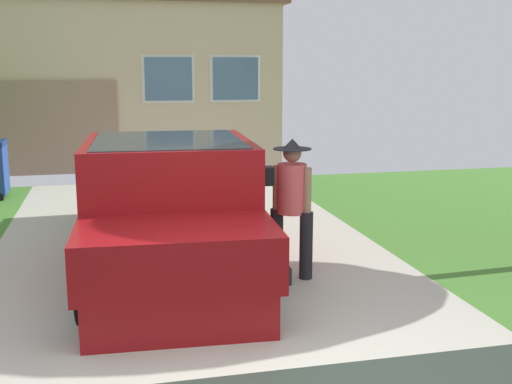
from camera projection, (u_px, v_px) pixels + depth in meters
pickup_truck at (169, 211)px, 7.71m from camera, size 2.20×5.66×1.61m
person_with_hat at (292, 200)px, 7.34m from camera, size 0.45×0.44×1.64m
handbag at (277, 274)px, 7.22m from camera, size 0.30×0.20×0.39m
house_with_garage at (99, 66)px, 16.92m from camera, size 9.09×5.52×4.85m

